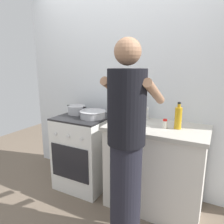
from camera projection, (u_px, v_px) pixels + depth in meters
name	position (u px, v px, depth m)	size (l,w,h in m)	color
ground	(103.00, 197.00, 2.42)	(6.00, 6.00, 0.00)	#6B5B4C
back_wall	(138.00, 87.00, 2.48)	(3.20, 0.10, 2.50)	silver
countertop	(155.00, 167.00, 2.20)	(1.00, 0.60, 0.90)	silver
stove_range	(85.00, 151.00, 2.60)	(0.60, 0.62, 0.90)	white
pot	(77.00, 110.00, 2.59)	(0.28, 0.22, 0.11)	#B2B2B7
mixing_bowl	(93.00, 114.00, 2.41)	(0.31, 0.31, 0.09)	#B7B7BC
utensil_crock	(144.00, 111.00, 2.34)	(0.10, 0.10, 0.33)	silver
spice_bottle	(165.00, 124.00, 2.02)	(0.04, 0.04, 0.09)	silver
oil_bottle	(178.00, 118.00, 1.99)	(0.07, 0.07, 0.26)	gold
person	(126.00, 148.00, 1.66)	(0.41, 0.50, 1.70)	black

